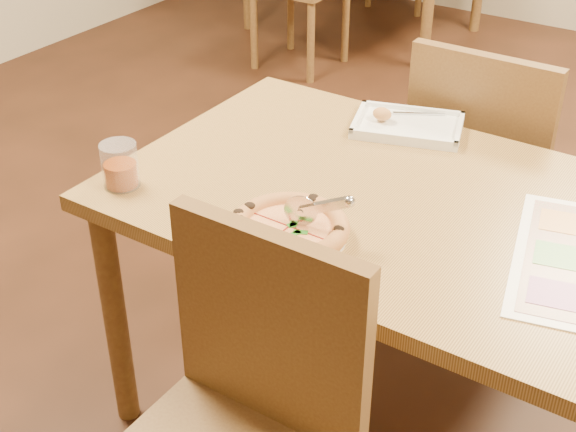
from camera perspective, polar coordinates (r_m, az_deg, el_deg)
The scene contains 8 objects.
dining_table at distance 1.91m, azimuth 7.43°, elevation -0.79°, with size 1.30×0.85×0.72m.
chair_near at distance 1.55m, azimuth -3.20°, elevation -13.16°, with size 0.42×0.42×0.47m.
chair_far at distance 2.43m, azimuth 13.80°, elevation 4.35°, with size 0.42×0.42×0.47m.
plate at distance 1.71m, azimuth 0.00°, elevation -1.23°, with size 0.25×0.25×0.01m, color white.
pizza at distance 1.69m, azimuth 0.08°, elevation -0.85°, with size 0.26×0.26×0.04m.
pizza_cutter at distance 1.66m, azimuth 2.09°, elevation 0.60°, with size 0.13×0.06×0.08m.
appetizer_tray at distance 2.17m, azimuth 8.36°, elevation 6.34°, with size 0.33×0.27×0.05m.
glass_tumbler at distance 1.91m, azimuth -11.84°, elevation 3.37°, with size 0.09×0.09×0.11m.
Camera 1 is at (0.67, -1.46, 1.67)m, focal length 50.00 mm.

